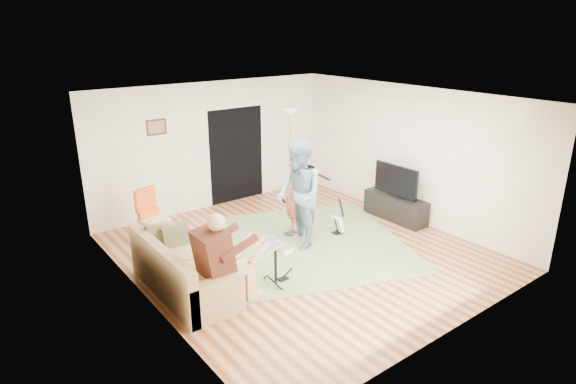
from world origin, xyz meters
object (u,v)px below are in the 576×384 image
at_px(television, 396,180).
at_px(dining_chair, 154,224).
at_px(sofa, 179,276).
at_px(tv_cabinet, 395,208).
at_px(guitar_spare, 338,224).
at_px(guitarist, 299,194).
at_px(singer, 294,198).
at_px(torchiere_lamp, 290,139).
at_px(drum_kit, 276,265).

bearing_deg(television, dining_chair, 156.28).
bearing_deg(sofa, dining_chair, 78.13).
xyz_separation_m(dining_chair, tv_cabinet, (4.39, -1.91, -0.12)).
bearing_deg(guitar_spare, television, -6.51).
bearing_deg(dining_chair, guitarist, -56.31).
height_order(singer, guitar_spare, singer).
bearing_deg(guitarist, torchiere_lamp, 160.99).
relative_size(guitar_spare, dining_chair, 0.69).
height_order(drum_kit, guitar_spare, drum_kit).
xyz_separation_m(torchiere_lamp, tv_cabinet, (1.06, -2.16, -1.19)).
height_order(drum_kit, television, television).
xyz_separation_m(singer, torchiere_lamp, (1.08, 1.52, 0.70)).
distance_m(singer, television, 2.19).
relative_size(torchiere_lamp, tv_cabinet, 1.50).
height_order(guitarist, tv_cabinet, guitarist).
bearing_deg(tv_cabinet, dining_chair, 156.52).
bearing_deg(torchiere_lamp, drum_kit, -131.05).
xyz_separation_m(sofa, guitarist, (2.43, 0.22, 0.70)).
relative_size(drum_kit, tv_cabinet, 0.51).
distance_m(dining_chair, television, 4.77).
relative_size(tv_cabinet, television, 1.33).
bearing_deg(sofa, torchiere_lamp, 29.95).
relative_size(guitar_spare, television, 0.68).
height_order(dining_chair, television, television).
bearing_deg(guitarist, drum_kit, -37.73).
height_order(singer, tv_cabinet, singer).
bearing_deg(tv_cabinet, drum_kit, -169.67).
height_order(singer, guitarist, guitarist).
height_order(sofa, singer, singer).
xyz_separation_m(singer, guitar_spare, (0.69, -0.48, -0.53)).
xyz_separation_m(sofa, television, (4.74, -0.01, 0.57)).
bearing_deg(singer, tv_cabinet, 82.11).
bearing_deg(dining_chair, drum_kit, -87.48).
distance_m(sofa, television, 4.78).
relative_size(sofa, torchiere_lamp, 0.98).
bearing_deg(dining_chair, sofa, -118.68).
distance_m(torchiere_lamp, television, 2.46).
distance_m(singer, tv_cabinet, 2.29).
relative_size(singer, guitarist, 0.75).
relative_size(guitarist, tv_cabinet, 1.39).
height_order(guitar_spare, dining_chair, dining_chair).
distance_m(guitarist, torchiere_lamp, 2.37).
distance_m(guitar_spare, tv_cabinet, 1.46).
xyz_separation_m(sofa, drum_kit, (1.29, -0.65, 0.03)).
xyz_separation_m(dining_chair, television, (4.34, -1.91, 0.48)).
distance_m(sofa, dining_chair, 1.94).
distance_m(drum_kit, tv_cabinet, 3.56).
xyz_separation_m(singer, tv_cabinet, (2.14, -0.64, -0.48)).
distance_m(torchiere_lamp, tv_cabinet, 2.69).
height_order(guitar_spare, television, television).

